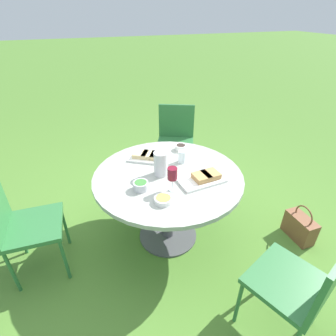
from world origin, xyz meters
TOP-DOWN VIEW (x-y plane):
  - ground_plane at (0.00, 0.00)m, footprint 40.00×40.00m
  - dining_table at (0.00, 0.00)m, footprint 1.24×1.24m
  - chair_near_left at (-1.10, -0.44)m, footprint 0.55×0.56m
  - chair_near_right at (1.05, -0.49)m, footprint 0.57×0.58m
  - chair_far_back at (0.04, 1.18)m, footprint 0.45×0.44m
  - water_pitcher at (0.02, 0.06)m, footprint 0.12×0.12m
  - wine_glass at (-0.22, 0.05)m, footprint 0.07×0.07m
  - platter_bread_main at (0.30, 0.07)m, footprint 0.36×0.41m
  - platter_charcuterie at (-0.19, -0.23)m, footprint 0.23×0.38m
  - bowl_fries at (-0.33, 0.16)m, footprint 0.13×0.13m
  - bowl_salad at (-0.13, 0.27)m, footprint 0.11×0.11m
  - bowl_olives at (0.37, -0.27)m, footprint 0.10×0.10m
  - cup_water_near at (0.15, -0.18)m, footprint 0.07×0.07m
  - handbag at (-0.45, -1.16)m, footprint 0.30×0.14m

SIDE VIEW (x-z plane):
  - ground_plane at x=0.00m, z-range 0.00..0.00m
  - handbag at x=-0.45m, z-range -0.06..0.31m
  - chair_near_left at x=-1.10m, z-range 0.08..0.97m
  - chair_near_right at x=1.05m, z-range 0.08..0.97m
  - chair_far_back at x=0.04m, z-range 0.08..0.97m
  - dining_table at x=0.00m, z-range 0.24..0.95m
  - bowl_fries at x=-0.33m, z-range 0.71..0.75m
  - platter_charcuterie at x=-0.19m, z-range 0.70..0.77m
  - platter_bread_main at x=0.30m, z-range 0.71..0.76m
  - bowl_olives at x=0.37m, z-range 0.71..0.76m
  - bowl_salad at x=-0.13m, z-range 0.71..0.78m
  - cup_water_near at x=0.15m, z-range 0.71..0.82m
  - water_pitcher at x=0.02m, z-range 0.71..0.91m
  - wine_glass at x=-0.22m, z-range 0.75..0.95m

